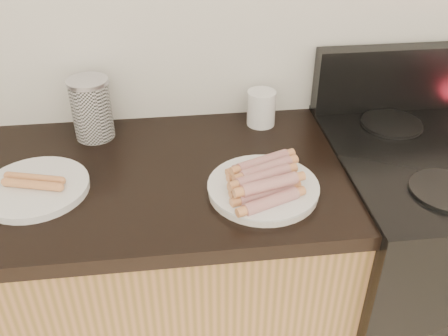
{
  "coord_description": "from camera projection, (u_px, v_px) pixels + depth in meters",
  "views": [
    {
      "loc": [
        -0.04,
        0.61,
        1.63
      ],
      "look_at": [
        0.08,
        1.62,
        0.95
      ],
      "focal_mm": 40.0,
      "sensor_mm": 36.0,
      "label": 1
    }
  ],
  "objects": [
    {
      "name": "stove",
      "position": [
        436.0,
        270.0,
        1.62
      ],
      "size": [
        0.76,
        0.65,
        0.91
      ],
      "color": "black",
      "rests_on": "floor"
    },
    {
      "name": "stove_panel",
      "position": [
        435.0,
        76.0,
        1.55
      ],
      "size": [
        0.76,
        0.06,
        0.2
      ],
      "primitive_type": "cube",
      "color": "black",
      "rests_on": "stove"
    },
    {
      "name": "burner_near_left",
      "position": [
        447.0,
        191.0,
        1.21
      ],
      "size": [
        0.18,
        0.18,
        0.01
      ],
      "primitive_type": "cylinder",
      "color": "black",
      "rests_on": "stove"
    },
    {
      "name": "burner_far_left",
      "position": [
        391.0,
        124.0,
        1.49
      ],
      "size": [
        0.18,
        0.18,
        0.01
      ],
      "primitive_type": "cylinder",
      "color": "black",
      "rests_on": "stove"
    },
    {
      "name": "main_plate",
      "position": [
        263.0,
        189.0,
        1.22
      ],
      "size": [
        0.31,
        0.31,
        0.02
      ],
      "primitive_type": "cylinder",
      "rotation": [
        0.0,
        0.0,
        -0.15
      ],
      "color": "silver",
      "rests_on": "counter_slab"
    },
    {
      "name": "side_plate",
      "position": [
        35.0,
        188.0,
        1.23
      ],
      "size": [
        0.35,
        0.35,
        0.02
      ],
      "primitive_type": "cylinder",
      "rotation": [
        0.0,
        0.0,
        -0.42
      ],
      "color": "silver",
      "rests_on": "counter_slab"
    },
    {
      "name": "hotdog_pile",
      "position": [
        264.0,
        178.0,
        1.2
      ],
      "size": [
        0.14,
        0.23,
        0.06
      ],
      "rotation": [
        0.0,
        0.0,
        0.32
      ],
      "color": "maroon",
      "rests_on": "main_plate"
    },
    {
      "name": "plain_sausages",
      "position": [
        33.0,
        181.0,
        1.22
      ],
      "size": [
        0.14,
        0.09,
        0.02
      ],
      "rotation": [
        0.0,
        0.0,
        -0.28
      ],
      "color": "#CA804C",
      "rests_on": "side_plate"
    },
    {
      "name": "canister",
      "position": [
        92.0,
        109.0,
        1.41
      ],
      "size": [
        0.11,
        0.11,
        0.18
      ],
      "rotation": [
        0.0,
        0.0,
        0.0
      ],
      "color": "white",
      "rests_on": "counter_slab"
    },
    {
      "name": "mug",
      "position": [
        261.0,
        108.0,
        1.49
      ],
      "size": [
        0.1,
        0.1,
        0.11
      ],
      "primitive_type": "cylinder",
      "rotation": [
        0.0,
        0.0,
        -0.26
      ],
      "color": "silver",
      "rests_on": "counter_slab"
    }
  ]
}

